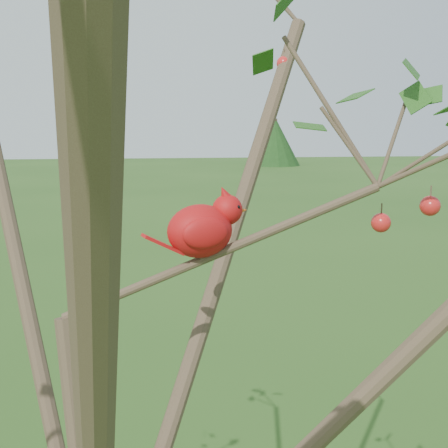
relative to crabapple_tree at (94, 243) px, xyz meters
name	(u,v)px	position (x,y,z in m)	size (l,w,h in m)	color
crabapple_tree	(94,243)	(0.00, 0.00, 0.00)	(2.35, 2.05, 2.95)	#453525
cardinal	(203,228)	(0.19, 0.10, 0.00)	(0.21, 0.13, 0.15)	red
distant_trees	(4,146)	(-6.03, 24.63, -0.67)	(37.86, 15.62, 3.26)	#453525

